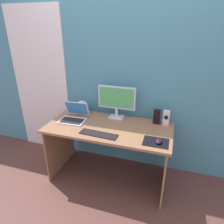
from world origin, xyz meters
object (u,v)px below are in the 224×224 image
object	(u,v)px
monitor	(117,100)
fishbowl	(82,107)
mouse	(159,141)
speaker_near_monitor	(157,117)
speaker_right	(166,118)
keyboard_external	(98,134)
laptop	(74,117)

from	to	relation	value
monitor	fishbowl	size ratio (longest dim) A/B	2.70
mouse	monitor	bearing A→B (deg)	142.94
speaker_near_monitor	fishbowl	size ratio (longest dim) A/B	0.94
speaker_right	keyboard_external	distance (m)	0.81
speaker_right	keyboard_external	size ratio (longest dim) A/B	0.40
laptop	mouse	size ratio (longest dim) A/B	3.11
speaker_right	speaker_near_monitor	world-z (taller)	speaker_right
fishbowl	mouse	xyz separation A→B (m)	(1.03, -0.44, -0.06)
fishbowl	keyboard_external	xyz separation A→B (m)	(0.41, -0.47, -0.08)
speaker_near_monitor	laptop	bearing A→B (deg)	-166.99
speaker_near_monitor	laptop	world-z (taller)	laptop
monitor	laptop	world-z (taller)	monitor
speaker_right	laptop	bearing A→B (deg)	-168.24
speaker_right	mouse	distance (m)	0.44
monitor	speaker_near_monitor	xyz separation A→B (m)	(0.49, -0.00, -0.15)
speaker_right	speaker_near_monitor	distance (m)	0.11
speaker_near_monitor	speaker_right	bearing A→B (deg)	0.01
keyboard_external	mouse	xyz separation A→B (m)	(0.62, 0.03, 0.02)
laptop	keyboard_external	bearing A→B (deg)	-30.50
speaker_right	laptop	distance (m)	1.09
speaker_right	mouse	world-z (taller)	speaker_right
monitor	fishbowl	xyz separation A→B (m)	(-0.47, 0.00, -0.15)
speaker_right	keyboard_external	xyz separation A→B (m)	(-0.66, -0.46, -0.08)
laptop	fishbowl	size ratio (longest dim) A/B	1.83
monitor	speaker_near_monitor	world-z (taller)	monitor
monitor	speaker_near_monitor	size ratio (longest dim) A/B	2.89
speaker_near_monitor	laptop	xyz separation A→B (m)	(-0.96, -0.22, -0.04)
speaker_near_monitor	laptop	distance (m)	0.99
keyboard_external	mouse	world-z (taller)	mouse
monitor	keyboard_external	distance (m)	0.52
speaker_near_monitor	fishbowl	bearing A→B (deg)	179.72
laptop	keyboard_external	size ratio (longest dim) A/B	0.76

